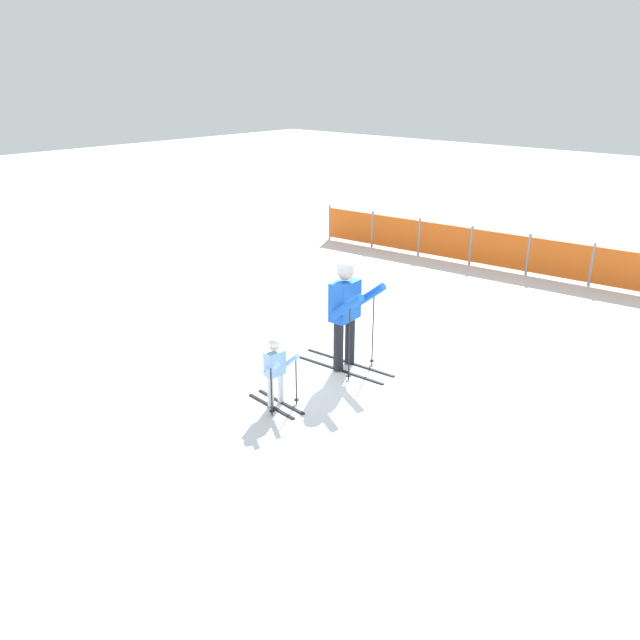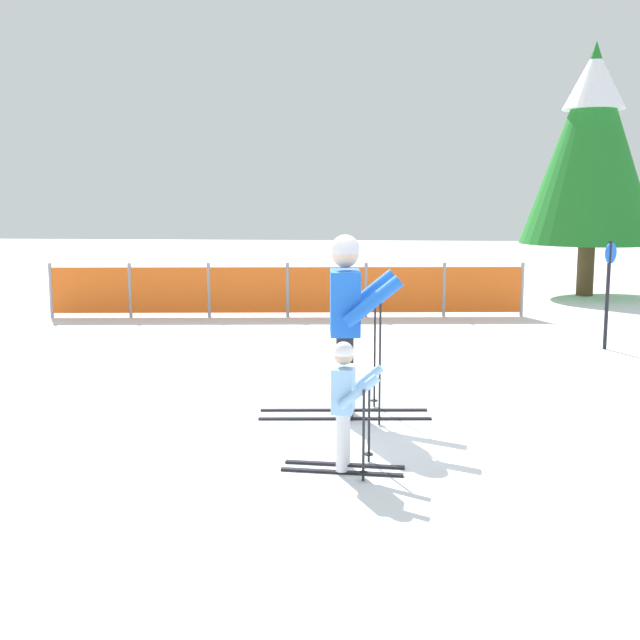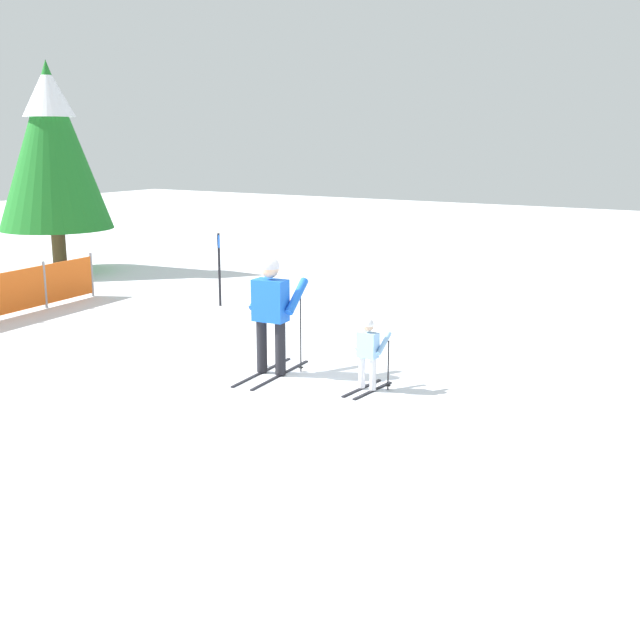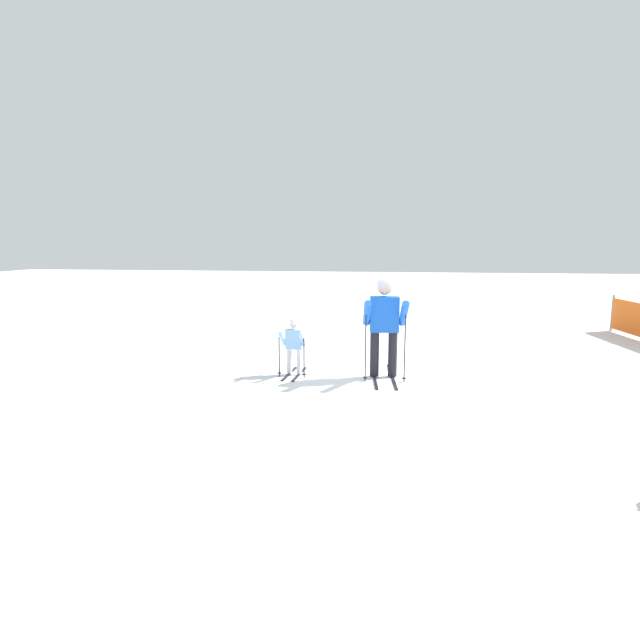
% 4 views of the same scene
% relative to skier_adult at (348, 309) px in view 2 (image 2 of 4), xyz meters
% --- Properties ---
extents(ground_plane, '(60.00, 60.00, 0.00)m').
position_rel_skier_adult_xyz_m(ground_plane, '(-0.31, 0.08, -1.01)').
color(ground_plane, white).
extents(skier_adult, '(1.62, 0.75, 1.69)m').
position_rel_skier_adult_xyz_m(skier_adult, '(0.00, 0.00, 0.00)').
color(skier_adult, black).
rests_on(skier_adult, ground_plane).
extents(skier_child, '(0.93, 0.50, 0.98)m').
position_rel_skier_adult_xyz_m(skier_child, '(0.06, -1.52, -0.45)').
color(skier_child, black).
rests_on(skier_child, ground_plane).
extents(safety_fence, '(8.02, 0.84, 0.93)m').
position_rel_skier_adult_xyz_m(safety_fence, '(-1.31, 6.12, -0.55)').
color(safety_fence, gray).
rests_on(safety_fence, ground_plane).
extents(conifer_far, '(2.73, 2.73, 5.08)m').
position_rel_skier_adult_xyz_m(conifer_far, '(4.46, 9.59, 2.13)').
color(conifer_far, '#4C3823').
rests_on(conifer_far, ground_plane).
extents(trail_marker, '(0.21, 0.22, 1.45)m').
position_rel_skier_adult_xyz_m(trail_marker, '(3.30, 3.58, -0.11)').
color(trail_marker, black).
rests_on(trail_marker, ground_plane).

